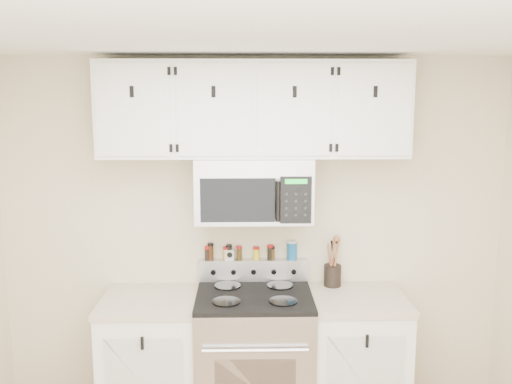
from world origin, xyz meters
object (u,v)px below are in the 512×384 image
at_px(range, 254,360).
at_px(microwave, 254,189).
at_px(salt_canister, 292,250).
at_px(utensil_crock, 332,274).

relative_size(range, microwave, 1.45).
xyz_separation_m(microwave, salt_canister, (0.27, 0.16, -0.46)).
xyz_separation_m(range, utensil_crock, (0.55, 0.23, 0.52)).
xyz_separation_m(range, microwave, (0.00, 0.13, 1.14)).
bearing_deg(salt_canister, utensil_crock, -10.10).
bearing_deg(salt_canister, microwave, -150.09).
relative_size(utensil_crock, salt_canister, 2.70).
distance_m(microwave, salt_canister, 0.56).
bearing_deg(utensil_crock, microwave, -169.18).
xyz_separation_m(microwave, utensil_crock, (0.55, 0.11, -0.62)).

